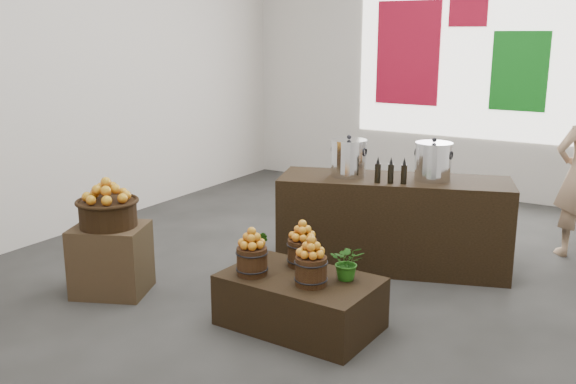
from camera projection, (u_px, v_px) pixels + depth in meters
The scene contains 22 objects.
ground at pixel (327, 268), 6.10m from camera, with size 7.00×7.00×0.00m, color #3A3937.
back_wall at pixel (452, 46), 8.52m from camera, with size 6.00×0.04×4.00m, color beige.
back_opening at pixel (474, 47), 8.35m from camera, with size 3.20×0.02×2.40m, color white.
deco_red_left at pixel (408, 53), 8.82m from camera, with size 0.90×0.04×1.40m, color #A50C27.
deco_green_right at pixel (519, 71), 8.12m from camera, with size 0.70×0.04×1.00m, color #127419.
deco_red_upper at pixel (469, 7), 8.27m from camera, with size 0.50×0.04×0.50m, color #A50C27.
crate at pixel (111, 259), 5.47m from camera, with size 0.60×0.49×0.60m, color #4B3523.
wicker_basket at pixel (108, 214), 5.37m from camera, with size 0.48×0.48×0.22m, color black.
apples_in_basket at pixel (106, 190), 5.32m from camera, with size 0.37×0.37×0.20m, color #A50513, non-canonical shape.
display_table at pixel (300, 301), 4.86m from camera, with size 1.15×0.71×0.40m, color black.
apple_bucket_front_left at pixel (252, 261), 4.83m from camera, with size 0.23×0.23×0.21m, color #3B2510.
apples_in_bucket_front_left at pixel (252, 238), 4.78m from camera, with size 0.17×0.17×0.16m, color #A50513, non-canonical shape.
apple_bucket_front_right at pixel (311, 271), 4.63m from camera, with size 0.23×0.23×0.21m, color #3B2510.
apples_in_bucket_front_right at pixel (311, 247), 4.58m from camera, with size 0.17×0.17×0.16m, color #A50513, non-canonical shape.
apple_bucket_rear at pixel (302, 253), 5.02m from camera, with size 0.23×0.23×0.21m, color #3B2510.
apples_in_bucket_rear at pixel (302, 230), 4.97m from camera, with size 0.17×0.17×0.16m, color #A50513, non-canonical shape.
herb_garnish_right at pixel (348, 262), 4.72m from camera, with size 0.25×0.22×0.28m, color #1C5612.
herb_garnish_left at pixel (260, 245), 5.16m from camera, with size 0.13×0.11×0.24m, color #1C5612.
counter at pixel (393, 223), 6.04m from camera, with size 2.12×0.67×0.87m, color black.
stock_pot_left at pixel (349, 159), 5.98m from camera, with size 0.33×0.33×0.33m, color silver.
stock_pot_center at pixel (433, 162), 5.82m from camera, with size 0.33×0.33×0.33m, color silver.
oil_cruets at pixel (394, 170), 5.70m from camera, with size 0.23×0.06×0.24m, color black, non-canonical shape.
Camera 1 is at (2.66, -5.10, 2.18)m, focal length 40.00 mm.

